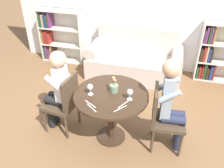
# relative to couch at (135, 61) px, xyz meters

# --- Properties ---
(ground_plane) EXTENTS (16.00, 16.00, 0.00)m
(ground_plane) POSITION_rel_couch_xyz_m (0.00, -1.79, -0.31)
(ground_plane) COLOR brown
(back_wall) EXTENTS (5.20, 0.05, 2.70)m
(back_wall) POSITION_rel_couch_xyz_m (0.00, 0.42, 1.04)
(back_wall) COLOR silver
(back_wall) RESTS_ON ground_plane
(round_table) EXTENTS (0.95, 0.95, 0.75)m
(round_table) POSITION_rel_couch_xyz_m (0.00, -1.79, 0.29)
(round_table) COLOR #382619
(round_table) RESTS_ON ground_plane
(couch) EXTENTS (1.80, 0.80, 0.92)m
(couch) POSITION_rel_couch_xyz_m (0.00, 0.00, 0.00)
(couch) COLOR beige
(couch) RESTS_ON ground_plane
(bookshelf_left) EXTENTS (0.94, 0.28, 1.13)m
(bookshelf_left) POSITION_rel_couch_xyz_m (-1.76, 0.27, 0.24)
(bookshelf_left) COLOR silver
(bookshelf_left) RESTS_ON ground_plane
(bookshelf_right) EXTENTS (0.94, 0.28, 1.13)m
(bookshelf_right) POSITION_rel_couch_xyz_m (1.52, 0.27, 0.21)
(bookshelf_right) COLOR silver
(bookshelf_right) RESTS_ON ground_plane
(chair_left) EXTENTS (0.47, 0.47, 0.90)m
(chair_left) POSITION_rel_couch_xyz_m (-0.68, -1.78, 0.18)
(chair_left) COLOR #473828
(chair_left) RESTS_ON ground_plane
(chair_right) EXTENTS (0.45, 0.45, 0.90)m
(chair_right) POSITION_rel_couch_xyz_m (0.67, -1.74, 0.18)
(chair_right) COLOR #473828
(chair_right) RESTS_ON ground_plane
(person_left) EXTENTS (0.44, 0.37, 1.25)m
(person_left) POSITION_rel_couch_xyz_m (-0.76, -1.76, 0.37)
(person_left) COLOR black
(person_left) RESTS_ON ground_plane
(person_right) EXTENTS (0.44, 0.36, 1.30)m
(person_right) POSITION_rel_couch_xyz_m (0.76, -1.73, 0.39)
(person_right) COLOR #282D47
(person_right) RESTS_ON ground_plane
(wine_glass_left) EXTENTS (0.07, 0.07, 0.15)m
(wine_glass_left) POSITION_rel_couch_xyz_m (-0.25, -1.86, 0.55)
(wine_glass_left) COLOR white
(wine_glass_left) RESTS_ON round_table
(wine_glass_right) EXTENTS (0.07, 0.07, 0.15)m
(wine_glass_right) POSITION_rel_couch_xyz_m (0.25, -1.84, 0.55)
(wine_glass_right) COLOR white
(wine_glass_right) RESTS_ON round_table
(flower_vase) EXTENTS (0.11, 0.11, 0.21)m
(flower_vase) POSITION_rel_couch_xyz_m (0.02, -1.73, 0.50)
(flower_vase) COLOR gray
(flower_vase) RESTS_ON round_table
(knife_left_setting) EXTENTS (0.10, 0.17, 0.00)m
(knife_left_setting) POSITION_rel_couch_xyz_m (0.19, -1.96, 0.44)
(knife_left_setting) COLOR silver
(knife_left_setting) RESTS_ON round_table
(fork_left_setting) EXTENTS (0.13, 0.16, 0.00)m
(fork_left_setting) POSITION_rel_couch_xyz_m (0.18, -2.04, 0.44)
(fork_left_setting) COLOR silver
(fork_left_setting) RESTS_ON round_table
(knife_right_setting) EXTENTS (0.17, 0.11, 0.00)m
(knife_right_setting) POSITION_rel_couch_xyz_m (-0.18, -2.05, 0.44)
(knife_right_setting) COLOR silver
(knife_right_setting) RESTS_ON round_table
(fork_right_setting) EXTENTS (0.16, 0.12, 0.00)m
(fork_right_setting) POSITION_rel_couch_xyz_m (-0.15, -2.12, 0.44)
(fork_right_setting) COLOR silver
(fork_right_setting) RESTS_ON round_table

